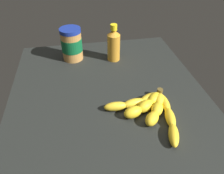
# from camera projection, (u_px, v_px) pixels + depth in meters

# --- Properties ---
(ground_plane) EXTENTS (0.91, 0.70, 0.03)m
(ground_plane) POSITION_uv_depth(u_px,v_px,m) (111.00, 106.00, 0.73)
(ground_plane) COLOR black
(banana_bunch) EXTENTS (0.23, 0.22, 0.04)m
(banana_bunch) POSITION_uv_depth(u_px,v_px,m) (150.00, 108.00, 0.68)
(banana_bunch) COLOR yellow
(banana_bunch) RESTS_ON ground_plane
(peanut_butter_jar) EXTENTS (0.09, 0.09, 0.14)m
(peanut_butter_jar) POSITION_uv_depth(u_px,v_px,m) (72.00, 44.00, 0.91)
(peanut_butter_jar) COLOR #BF8442
(peanut_butter_jar) RESTS_ON ground_plane
(honey_bottle) EXTENTS (0.05, 0.05, 0.16)m
(honey_bottle) POSITION_uv_depth(u_px,v_px,m) (114.00, 44.00, 0.90)
(honey_bottle) COLOR orange
(honey_bottle) RESTS_ON ground_plane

